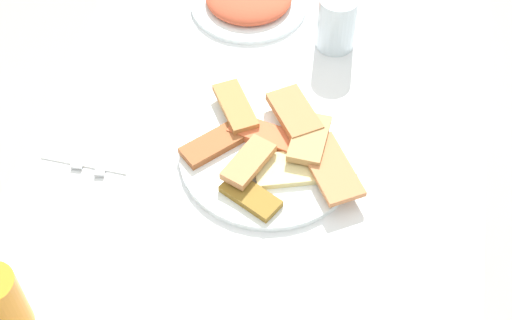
{
  "coord_description": "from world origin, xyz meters",
  "views": [
    {
      "loc": [
        -0.75,
        -0.17,
        1.76
      ],
      "look_at": [
        0.02,
        -0.01,
        0.77
      ],
      "focal_mm": 53.38,
      "sensor_mm": 36.0,
      "label": 1
    }
  ],
  "objects_px": {
    "pide_platter": "(271,151)",
    "drinking_glass": "(337,22)",
    "soda_can": "(1,303)",
    "fork": "(109,133)",
    "spoon": "(89,130)",
    "paper_napkin": "(99,133)",
    "dining_table": "(248,209)"
  },
  "relations": [
    {
      "from": "pide_platter",
      "to": "drinking_glass",
      "type": "height_order",
      "value": "drinking_glass"
    },
    {
      "from": "pide_platter",
      "to": "soda_can",
      "type": "xyz_separation_m",
      "value": [
        -0.38,
        0.31,
        0.05
      ]
    },
    {
      "from": "pide_platter",
      "to": "fork",
      "type": "height_order",
      "value": "pide_platter"
    },
    {
      "from": "pide_platter",
      "to": "drinking_glass",
      "type": "bearing_deg",
      "value": -13.01
    },
    {
      "from": "pide_platter",
      "to": "spoon",
      "type": "height_order",
      "value": "pide_platter"
    },
    {
      "from": "paper_napkin",
      "to": "spoon",
      "type": "bearing_deg",
      "value": 90.0
    },
    {
      "from": "dining_table",
      "to": "pide_platter",
      "type": "bearing_deg",
      "value": -26.31
    },
    {
      "from": "dining_table",
      "to": "paper_napkin",
      "type": "bearing_deg",
      "value": 79.67
    },
    {
      "from": "dining_table",
      "to": "drinking_glass",
      "type": "height_order",
      "value": "drinking_glass"
    },
    {
      "from": "soda_can",
      "to": "paper_napkin",
      "type": "bearing_deg",
      "value": -1.03
    },
    {
      "from": "pide_platter",
      "to": "paper_napkin",
      "type": "relative_size",
      "value": 2.1
    },
    {
      "from": "pide_platter",
      "to": "soda_can",
      "type": "relative_size",
      "value": 2.67
    },
    {
      "from": "dining_table",
      "to": "spoon",
      "type": "height_order",
      "value": "spoon"
    },
    {
      "from": "drinking_glass",
      "to": "spoon",
      "type": "relative_size",
      "value": 0.65
    },
    {
      "from": "fork",
      "to": "soda_can",
      "type": "bearing_deg",
      "value": 167.68
    },
    {
      "from": "dining_table",
      "to": "fork",
      "type": "height_order",
      "value": "fork"
    },
    {
      "from": "pide_platter",
      "to": "fork",
      "type": "xyz_separation_m",
      "value": [
        -0.01,
        0.29,
        -0.01
      ]
    },
    {
      "from": "dining_table",
      "to": "fork",
      "type": "distance_m",
      "value": 0.28
    },
    {
      "from": "soda_can",
      "to": "drinking_glass",
      "type": "height_order",
      "value": "soda_can"
    },
    {
      "from": "paper_napkin",
      "to": "dining_table",
      "type": "bearing_deg",
      "value": -100.33
    },
    {
      "from": "drinking_glass",
      "to": "spoon",
      "type": "distance_m",
      "value": 0.5
    },
    {
      "from": "soda_can",
      "to": "fork",
      "type": "xyz_separation_m",
      "value": [
        0.37,
        -0.02,
        -0.06
      ]
    },
    {
      "from": "pide_platter",
      "to": "spoon",
      "type": "distance_m",
      "value": 0.32
    },
    {
      "from": "dining_table",
      "to": "paper_napkin",
      "type": "distance_m",
      "value": 0.29
    },
    {
      "from": "dining_table",
      "to": "fork",
      "type": "xyz_separation_m",
      "value": [
        0.05,
        0.26,
        0.09
      ]
    },
    {
      "from": "spoon",
      "to": "fork",
      "type": "bearing_deg",
      "value": -94.45
    },
    {
      "from": "fork",
      "to": "dining_table",
      "type": "bearing_deg",
      "value": -109.56
    },
    {
      "from": "drinking_glass",
      "to": "fork",
      "type": "distance_m",
      "value": 0.47
    },
    {
      "from": "spoon",
      "to": "soda_can",
      "type": "bearing_deg",
      "value": 177.28
    },
    {
      "from": "pide_platter",
      "to": "soda_can",
      "type": "distance_m",
      "value": 0.49
    },
    {
      "from": "drinking_glass",
      "to": "paper_napkin",
      "type": "distance_m",
      "value": 0.49
    },
    {
      "from": "dining_table",
      "to": "soda_can",
      "type": "distance_m",
      "value": 0.45
    }
  ]
}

